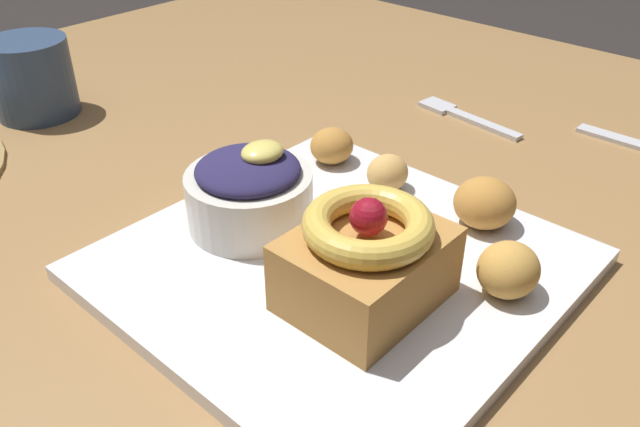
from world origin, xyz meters
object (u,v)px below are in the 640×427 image
Objects in this scene: front_plate at (340,263)px; fritter_back at (508,270)px; berry_ramekin at (250,192)px; coffee_mug at (32,78)px; fritter_middle at (387,173)px; fritter_front at (485,203)px; fork at (462,116)px; cake_slice at (367,258)px; fritter_extra at (332,146)px.

fritter_back reaches higher than front_plate.
fritter_back is (0.06, -0.19, -0.01)m from berry_ramekin.
fritter_back is 0.53m from coffee_mug.
fritter_middle reaches higher than front_plate.
coffee_mug reaches higher than fritter_front.
fork is (0.19, 0.04, -0.03)m from fritter_middle.
cake_slice reaches higher than fritter_front.
cake_slice is 0.12m from berry_ramekin.
fritter_middle reaches higher than fork.
fritter_back is 0.51× the size of coffee_mug.
fritter_front is (0.11, -0.05, 0.03)m from front_plate.
coffee_mug reaches higher than front_plate.
fritter_front is (0.12, -0.13, -0.01)m from berry_ramekin.
fork is (0.29, 0.08, -0.00)m from front_plate.
fritter_front reaches higher than fritter_extra.
fritter_back is (-0.06, -0.05, -0.00)m from fritter_front.
coffee_mug is at bearing 89.17° from berry_ramekin.
berry_ramekin is at bearing 84.55° from cake_slice.
front_plate is 2.89× the size of cake_slice.
fork is at bearing -0.40° from berry_ramekin.
fork is (0.18, 0.13, -0.03)m from fritter_front.
front_plate is at bearing 59.34° from cake_slice.
fritter_front is at bearing -85.16° from fritter_middle.
coffee_mug is (-0.11, 0.39, 0.01)m from fritter_middle.
fritter_middle is 0.15m from fritter_back.
front_plate is 0.12m from fritter_back.
fritter_front is at bearing 132.25° from fork.
fritter_extra reaches higher than fork.
fork is at bearing -7.14° from fritter_extra.
cake_slice reaches higher than berry_ramekin.
fritter_front is 0.49m from coffee_mug.
cake_slice is 0.47m from coffee_mug.
berry_ramekin is 2.21× the size of fritter_back.
cake_slice is 1.19× the size of coffee_mug.
fritter_front is at bearing -48.09° from berry_ramekin.
berry_ramekin is at bearing -90.83° from coffee_mug.
front_plate is 0.15m from fritter_extra.
fritter_middle is at bearing 68.84° from fritter_back.
fritter_extra is at bearing 43.94° from front_plate.
cake_slice reaches higher than fritter_back.
cake_slice reaches higher than fritter_middle.
berry_ramekin is 0.12m from fritter_extra.
front_plate is at bearing -80.11° from berry_ramekin.
cake_slice is 2.33× the size of fritter_back.
coffee_mug is at bearing 105.34° from fritter_middle.
coffee_mug is (-0.11, 0.32, 0.01)m from fritter_extra.
coffee_mug is (-0.01, 0.42, 0.03)m from front_plate.
fritter_middle is 0.43× the size of coffee_mug.
fritter_extra is at bearing 90.47° from fritter_front.
front_plate is 0.11m from fritter_middle.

